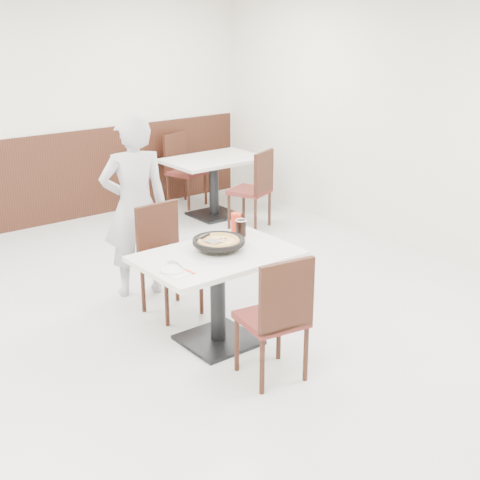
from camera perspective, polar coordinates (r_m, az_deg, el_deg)
floor at (r=5.62m, az=-3.33°, el=-7.54°), size 7.00×7.00×0.00m
wall_back at (r=8.22m, az=-17.87°, el=10.48°), size 6.00×0.04×2.80m
wall_right at (r=7.24m, az=16.59°, el=9.51°), size 0.04×7.00×2.80m
wainscot_back at (r=8.36m, az=-17.23°, el=4.73°), size 5.90×0.03×1.10m
main_table at (r=5.24m, az=-1.90°, el=-5.02°), size 1.24×0.87×0.75m
chair_near at (r=4.74m, az=2.69°, el=-6.48°), size 0.48×0.48×0.95m
chair_far at (r=5.73m, az=-5.90°, el=-1.86°), size 0.44×0.44×0.95m
trivet at (r=5.15m, az=-1.68°, el=-0.74°), size 0.13×0.13×0.04m
pizza_pan at (r=5.17m, az=-1.83°, el=-0.40°), size 0.39×0.39×0.01m
pizza at (r=5.15m, az=-1.85°, el=-0.28°), size 0.36×0.36×0.02m
pizza_server at (r=5.09m, az=-2.35°, el=-0.11°), size 0.09×0.11×0.00m
napkin at (r=4.74m, az=-5.28°, el=-2.84°), size 0.18×0.18×0.00m
side_plate at (r=4.79m, az=-5.81°, el=-2.55°), size 0.18×0.18×0.01m
fork at (r=4.85m, az=-5.22°, el=-2.14°), size 0.06×0.16×0.00m
cola_glass at (r=5.47m, az=0.08°, el=1.00°), size 0.09×0.09×0.13m
red_cup at (r=5.58m, az=-0.34°, el=1.52°), size 0.09×0.09×0.16m
diner_person at (r=6.07m, az=-8.96°, el=2.83°), size 0.70×0.57×1.67m
bg_table_right at (r=8.46m, az=-2.25°, el=4.52°), size 1.28×0.92×0.75m
bg_chair_right_near at (r=7.98m, az=0.81°, el=4.37°), size 0.55×0.55×0.95m
bg_chair_right_far at (r=8.93m, az=-4.61°, el=5.93°), size 0.52×0.52×0.95m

